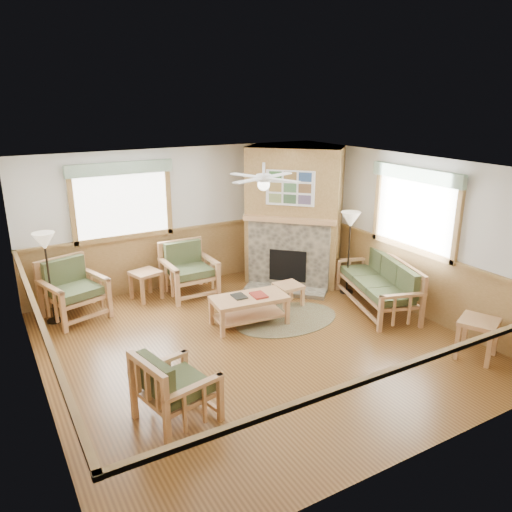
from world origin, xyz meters
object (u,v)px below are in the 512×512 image
end_table_chairs (146,285)px  coffee_table (249,310)px  armchair_back_left (74,290)px  armchair_back_right (189,270)px  floor_lamp_right (349,253)px  end_table_sofa (477,339)px  sofa (377,284)px  armchair_left (176,386)px  floor_lamp_left (49,278)px  footstool (288,294)px

end_table_chairs → coffee_table: bearing=-59.2°
armchair_back_left → armchair_back_right: size_ratio=1.01×
floor_lamp_right → end_table_sofa: bearing=-90.0°
sofa → coffee_table: 2.37m
armchair_back_left → coffee_table: armchair_back_left is taller
sofa → armchair_back_left: bearing=-97.2°
sofa → floor_lamp_right: bearing=-162.1°
armchair_left → armchair_back_left: bearing=-4.6°
end_table_chairs → end_table_sofa: bearing=-52.5°
end_table_sofa → floor_lamp_left: size_ratio=0.38×
armchair_left → floor_lamp_left: (-0.82, 3.53, 0.34)m
end_table_sofa → footstool: bearing=113.8°
armchair_left → coffee_table: bearing=-59.6°
armchair_back_right → coffee_table: (0.35, -1.69, -0.25)m
armchair_left → sofa: bearing=-85.3°
armchair_back_left → sofa: bearing=-41.9°
armchair_left → end_table_sofa: bearing=-112.4°
armchair_left → end_table_sofa: (4.28, -0.78, -0.15)m
end_table_chairs → floor_lamp_right: 3.84m
end_table_sofa → sofa: bearing=90.0°
end_table_sofa → floor_lamp_left: (-5.10, 4.30, 0.48)m
floor_lamp_left → floor_lamp_right: 5.30m
armchair_back_right → footstool: (1.36, -1.32, -0.30)m
armchair_left → coffee_table: size_ratio=0.72×
end_table_chairs → floor_lamp_left: 1.74m
armchair_left → footstool: bearing=-66.0°
armchair_back_right → floor_lamp_left: size_ratio=0.64×
sofa → footstool: 1.59m
end_table_sofa → floor_lamp_left: 6.69m
armchair_left → coffee_table: 2.68m
sofa → end_table_chairs: sofa is taller
floor_lamp_left → end_table_sofa: bearing=-40.2°
end_table_chairs → floor_lamp_left: (-1.66, -0.18, 0.51)m
end_table_sofa → end_table_chairs: bearing=127.5°
coffee_table → footstool: size_ratio=2.74×
armchair_left → floor_lamp_right: (4.28, 2.10, 0.36)m
floor_lamp_left → armchair_back_left: bearing=-1.7°
armchair_back_left → end_table_sofa: 6.40m
armchair_back_right → sofa: bearing=-40.0°
sofa → end_table_chairs: (-3.44, 2.41, -0.18)m
floor_lamp_right → footstool: bearing=176.7°
end_table_chairs → floor_lamp_right: bearing=-25.1°
end_table_chairs → floor_lamp_right: (3.44, -1.61, 0.53)m
floor_lamp_right → sofa: bearing=-90.0°
sofa → footstool: (-1.30, 0.88, -0.25)m
armchair_left → footstool: 3.70m
armchair_back_left → end_table_sofa: size_ratio=1.70×
armchair_back_right → floor_lamp_right: floor_lamp_right is taller
floor_lamp_left → armchair_left: bearing=-76.9°
coffee_table → floor_lamp_left: floor_lamp_left is taller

